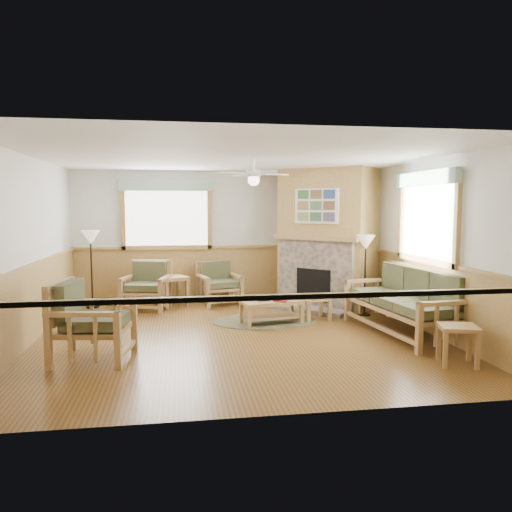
{
  "coord_description": "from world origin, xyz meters",
  "views": [
    {
      "loc": [
        -0.88,
        -7.46,
        1.97
      ],
      "look_at": [
        0.4,
        0.7,
        1.15
      ],
      "focal_mm": 35.0,
      "sensor_mm": 36.0,
      "label": 1
    }
  ],
  "objects": [
    {
      "name": "book_red",
      "position": [
        0.81,
        0.61,
        0.43
      ],
      "size": [
        0.31,
        0.36,
        0.03
      ],
      "primitive_type": "cube",
      "rotation": [
        0.0,
        0.0,
        -0.34
      ],
      "color": "maroon",
      "rests_on": "coffee_table"
    },
    {
      "name": "ceiling",
      "position": [
        0.0,
        0.0,
        2.7
      ],
      "size": [
        6.0,
        6.0,
        0.01
      ],
      "primitive_type": "cube",
      "color": "white",
      "rests_on": "floor"
    },
    {
      "name": "window_back",
      "position": [
        -1.1,
        2.96,
        2.53
      ],
      "size": [
        1.9,
        0.16,
        1.5
      ],
      "primitive_type": null,
      "color": "white",
      "rests_on": "wall_back"
    },
    {
      "name": "wall_left",
      "position": [
        -3.0,
        0.0,
        1.35
      ],
      "size": [
        0.02,
        6.0,
        2.7
      ],
      "primitive_type": "cube",
      "color": "silver",
      "rests_on": "floor"
    },
    {
      "name": "armchair_left",
      "position": [
        -1.97,
        -0.93,
        0.51
      ],
      "size": [
        1.04,
        1.04,
        1.03
      ],
      "primitive_type": null,
      "rotation": [
        0.0,
        0.0,
        1.42
      ],
      "color": "#A37C4C",
      "rests_on": "floor"
    },
    {
      "name": "ceiling_fan",
      "position": [
        0.3,
        0.3,
        2.66
      ],
      "size": [
        1.59,
        1.59,
        0.36
      ],
      "primitive_type": null,
      "rotation": [
        0.0,
        0.0,
        0.35
      ],
      "color": "white",
      "rests_on": "ceiling"
    },
    {
      "name": "wall_back",
      "position": [
        0.0,
        3.0,
        1.35
      ],
      "size": [
        6.0,
        0.02,
        2.7
      ],
      "primitive_type": "cube",
      "color": "silver",
      "rests_on": "floor"
    },
    {
      "name": "armchair_back_right",
      "position": [
        -0.06,
        2.52,
        0.43
      ],
      "size": [
        0.93,
        0.93,
        0.85
      ],
      "primitive_type": null,
      "rotation": [
        0.0,
        0.0,
        0.25
      ],
      "color": "#A37C4C",
      "rests_on": "floor"
    },
    {
      "name": "fireplace",
      "position": [
        2.05,
        2.05,
        1.35
      ],
      "size": [
        3.11,
        3.11,
        2.7
      ],
      "primitive_type": null,
      "rotation": [
        0.0,
        0.0,
        -0.79
      ],
      "color": "#A68144",
      "rests_on": "floor"
    },
    {
      "name": "coffee_table",
      "position": [
        0.66,
        0.66,
        0.2
      ],
      "size": [
        1.08,
        0.67,
        0.4
      ],
      "primitive_type": null,
      "rotation": [
        0.0,
        0.0,
        0.18
      ],
      "color": "#A37C4C",
      "rests_on": "floor"
    },
    {
      "name": "sofa",
      "position": [
        2.55,
        -0.29,
        0.51
      ],
      "size": [
        2.31,
        1.17,
        1.02
      ],
      "primitive_type": null,
      "rotation": [
        0.0,
        0.0,
        -1.45
      ],
      "color": "#A37C4C",
      "rests_on": "floor"
    },
    {
      "name": "window_right",
      "position": [
        2.96,
        -0.2,
        2.53
      ],
      "size": [
        0.16,
        1.9,
        1.5
      ],
      "primitive_type": null,
      "color": "white",
      "rests_on": "wall_right"
    },
    {
      "name": "floor_lamp_left",
      "position": [
        -2.55,
        2.53,
        0.76
      ],
      "size": [
        0.44,
        0.44,
        1.52
      ],
      "primitive_type": null,
      "rotation": [
        0.0,
        0.0,
        -0.32
      ],
      "color": "black",
      "rests_on": "floor"
    },
    {
      "name": "wainscot",
      "position": [
        0.0,
        0.0,
        0.55
      ],
      "size": [
        6.0,
        6.0,
        1.1
      ],
      "primitive_type": null,
      "color": "#A68144",
      "rests_on": "floor"
    },
    {
      "name": "floor_lamp_right",
      "position": [
        2.45,
        1.06,
        0.74
      ],
      "size": [
        0.41,
        0.41,
        1.47
      ],
      "primitive_type": null,
      "rotation": [
        0.0,
        0.0,
        0.27
      ],
      "color": "black",
      "rests_on": "floor"
    },
    {
      "name": "footstool",
      "position": [
        1.47,
        0.88,
        0.21
      ],
      "size": [
        0.52,
        0.52,
        0.41
      ],
      "primitive_type": null,
      "rotation": [
        0.0,
        0.0,
        0.11
      ],
      "color": "#A37C4C",
      "rests_on": "floor"
    },
    {
      "name": "wall_right",
      "position": [
        3.0,
        0.0,
        1.35
      ],
      "size": [
        0.02,
        6.0,
        2.7
      ],
      "primitive_type": "cube",
      "color": "silver",
      "rests_on": "floor"
    },
    {
      "name": "armchair_back_left",
      "position": [
        -1.5,
        2.19,
        0.46
      ],
      "size": [
        0.99,
        0.99,
        0.92
      ],
      "primitive_type": null,
      "rotation": [
        0.0,
        0.0,
        -0.24
      ],
      "color": "#A37C4C",
      "rests_on": "floor"
    },
    {
      "name": "end_table_sofa",
      "position": [
        2.55,
        -1.85,
        0.25
      ],
      "size": [
        0.55,
        0.54,
        0.5
      ],
      "primitive_type": null,
      "rotation": [
        0.0,
        0.0,
        -0.29
      ],
      "color": "#A37C4C",
      "rests_on": "floor"
    },
    {
      "name": "floor",
      "position": [
        0.0,
        0.0,
        -0.01
      ],
      "size": [
        6.0,
        6.0,
        0.01
      ],
      "primitive_type": "cube",
      "color": "brown",
      "rests_on": "ground"
    },
    {
      "name": "wall_front",
      "position": [
        0.0,
        -3.0,
        1.35
      ],
      "size": [
        6.0,
        0.02,
        2.7
      ],
      "primitive_type": "cube",
      "color": "silver",
      "rests_on": "floor"
    },
    {
      "name": "end_table_chairs",
      "position": [
        -1.0,
        2.46,
        0.3
      ],
      "size": [
        0.69,
        0.68,
        0.59
      ],
      "primitive_type": null,
      "rotation": [
        0.0,
        0.0,
        0.44
      ],
      "color": "#A37C4C",
      "rests_on": "floor"
    },
    {
      "name": "braided_rug",
      "position": [
        0.57,
        0.85,
        0.01
      ],
      "size": [
        2.12,
        2.12,
        0.01
      ],
      "primitive_type": "cylinder",
      "rotation": [
        0.0,
        0.0,
        0.2
      ],
      "color": "brown",
      "rests_on": "floor"
    },
    {
      "name": "book_dark",
      "position": [
        0.51,
        0.73,
        0.43
      ],
      "size": [
        0.23,
        0.29,
        0.03
      ],
      "primitive_type": "cube",
      "rotation": [
        0.0,
        0.0,
        0.11
      ],
      "color": "black",
      "rests_on": "coffee_table"
    }
  ]
}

